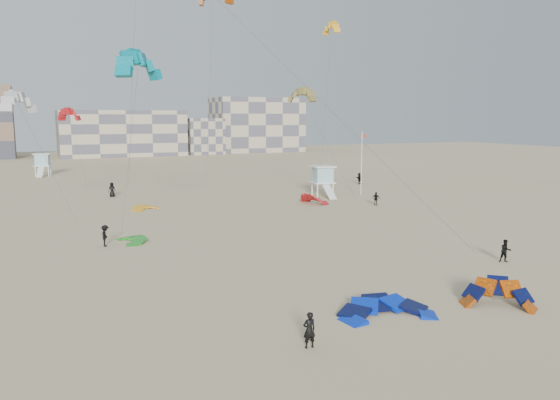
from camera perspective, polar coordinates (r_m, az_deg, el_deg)
name	(u,v)px	position (r m, az deg, el deg)	size (l,w,h in m)	color
ground	(332,325)	(26.95, 5.49, -12.89)	(320.00, 320.00, 0.00)	tan
kite_ground_blue	(387,315)	(28.61, 11.07, -11.72)	(4.81, 4.94, 1.17)	#0024E2
kite_ground_orange	(498,306)	(31.51, 21.78, -10.27)	(3.62, 2.95, 2.22)	#EF5806
kite_ground_green	(131,242)	(45.60, -15.30, -4.25)	(3.11, 3.27, 0.68)	green
kite_ground_red_far	(314,203)	(63.99, 3.55, -0.36)	(3.73, 3.40, 1.94)	#B20017
kite_ground_yellow	(146,210)	(61.31, -13.87, -0.98)	(3.25, 3.36, 0.82)	orange
kitesurfer_main	(309,330)	(24.15, 3.07, -13.41)	(0.59, 0.39, 1.61)	black
kitesurfer_b	(506,251)	(40.81, 22.50, -4.94)	(0.77, 0.60, 1.59)	black
kitesurfer_c	(105,236)	(44.39, -17.80, -3.58)	(1.09, 0.63, 1.69)	black
kitesurfer_d	(376,199)	(63.24, 10.01, 0.14)	(0.91, 0.38, 1.56)	black
kitesurfer_e	(112,190)	(72.27, -17.15, 1.04)	(0.91, 0.59, 1.86)	black
kitesurfer_f	(359,178)	(83.52, 8.29, 2.24)	(1.60, 0.51, 1.73)	black
kite_fly_teal_a	(138,67)	(45.23, -14.60, 13.26)	(6.02, 6.04, 14.48)	#018F90
kite_fly_grey	(18,104)	(56.49, -25.68, 9.05)	(6.69, 8.89, 11.59)	silver
kite_fly_olive	(302,96)	(65.89, 2.30, 10.78)	(4.85, 11.72, 12.94)	olive
kite_fly_yellow	(331,29)	(83.75, 5.39, 17.35)	(3.41, 6.30, 22.83)	orange
kite_fly_red	(69,116)	(81.73, -21.18, 8.23)	(4.73, 4.73, 10.57)	#B20017
lifeguard_tower_near	(323,181)	(69.96, 4.48, 1.98)	(3.14, 5.53, 3.89)	white
lifeguard_tower_far	(43,165)	(103.37, -23.55, 3.40)	(3.25, 5.61, 3.90)	white
flagpole	(362,162)	(71.55, 8.53, 3.95)	(0.66, 0.10, 8.15)	white
condo_mid	(122,133)	(153.40, -16.22, 6.71)	(32.00, 16.00, 12.00)	tan
condo_east	(257,125)	(165.97, -2.44, 7.84)	(26.00, 14.00, 16.00)	tan
condo_fill_right	(203,136)	(156.26, -8.04, 6.63)	(10.00, 10.00, 10.00)	tan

